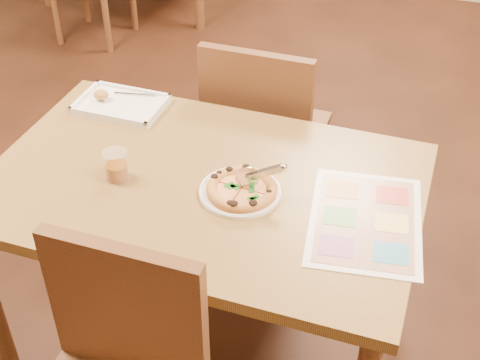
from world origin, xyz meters
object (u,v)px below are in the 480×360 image
(plate, at_px, (240,192))
(pizza, at_px, (242,189))
(pizza_cutter, at_px, (260,174))
(chair_far, at_px, (262,121))
(menu, at_px, (365,220))
(dining_table, at_px, (203,202))
(glass_tumbler, at_px, (116,167))
(appetizer_tray, at_px, (119,105))

(plate, xyz_separation_m, pizza, (0.01, -0.01, 0.02))
(pizza, relative_size, pizza_cutter, 1.52)
(pizza_cutter, bearing_deg, chair_far, 88.20)
(menu, bearing_deg, dining_table, 177.43)
(chair_far, height_order, pizza, chair_far)
(menu, bearing_deg, plate, 179.93)
(glass_tumbler, relative_size, menu, 0.22)
(glass_tumbler, bearing_deg, plate, 7.63)
(plate, xyz_separation_m, appetizer_tray, (-0.56, 0.32, 0.00))
(dining_table, relative_size, appetizer_tray, 4.36)
(pizza, bearing_deg, chair_far, 102.01)
(pizza, relative_size, appetizer_tray, 0.69)
(pizza_cutter, distance_m, appetizer_tray, 0.68)
(glass_tumbler, bearing_deg, pizza_cutter, 8.43)
(chair_far, distance_m, pizza_cutter, 0.68)
(appetizer_tray, relative_size, menu, 0.69)
(chair_far, xyz_separation_m, menu, (0.50, -0.62, 0.16))
(pizza, xyz_separation_m, glass_tumbler, (-0.38, -0.04, 0.02))
(plate, bearing_deg, appetizer_tray, 150.35)
(dining_table, height_order, plate, plate)
(pizza, distance_m, appetizer_tray, 0.65)
(pizza_cutter, relative_size, menu, 0.32)
(pizza, bearing_deg, glass_tumbler, -173.62)
(pizza, height_order, glass_tumbler, glass_tumbler)
(plate, distance_m, appetizer_tray, 0.64)
(pizza, relative_size, glass_tumbler, 2.21)
(dining_table, relative_size, menu, 3.03)
(menu, bearing_deg, chair_far, 128.51)
(chair_far, height_order, plate, chair_far)
(menu, bearing_deg, pizza_cutter, 177.48)
(pizza, height_order, appetizer_tray, appetizer_tray)
(glass_tumbler, bearing_deg, appetizer_tray, 116.53)
(chair_far, bearing_deg, plate, 101.50)
(chair_far, xyz_separation_m, plate, (0.13, -0.62, 0.16))
(chair_far, xyz_separation_m, pizza, (0.13, -0.63, 0.18))
(chair_far, relative_size, menu, 1.09)
(chair_far, xyz_separation_m, appetizer_tray, (-0.43, -0.31, 0.16))
(pizza, height_order, pizza_cutter, pizza_cutter)
(chair_far, relative_size, pizza_cutter, 3.45)
(plate, bearing_deg, menu, -0.07)
(glass_tumbler, bearing_deg, dining_table, 16.28)
(plate, relative_size, pizza_cutter, 1.76)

